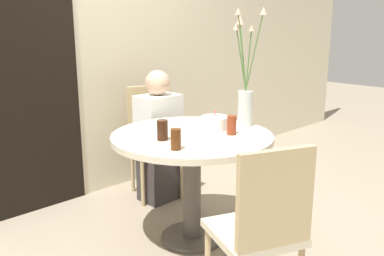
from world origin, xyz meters
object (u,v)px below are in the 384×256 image
(drink_glass_0, at_px, (162,130))
(drink_glass_1, at_px, (176,139))
(drink_glass_2, at_px, (232,125))
(chair_left_flank, at_px, (153,134))
(person_boy, at_px, (159,141))
(birthday_cake, at_px, (215,123))
(flower_vase, at_px, (245,92))
(side_plate, at_px, (211,141))
(chair_near_front, at_px, (262,224))

(drink_glass_0, bearing_deg, drink_glass_1, -110.50)
(drink_glass_0, distance_m, drink_glass_2, 0.46)
(chair_left_flank, height_order, person_boy, person_boy)
(person_boy, bearing_deg, birthday_cake, -98.02)
(flower_vase, bearing_deg, birthday_cake, 164.06)
(chair_left_flank, xyz_separation_m, drink_glass_2, (-0.17, -1.02, 0.28))
(drink_glass_2, xyz_separation_m, person_boy, (0.11, 0.88, -0.30))
(side_plate, distance_m, drink_glass_2, 0.23)
(flower_vase, xyz_separation_m, side_plate, (-0.47, -0.12, -0.24))
(chair_near_front, bearing_deg, side_plate, -93.13)
(drink_glass_0, bearing_deg, birthday_cake, -6.98)
(chair_near_front, distance_m, person_boy, 1.65)
(chair_left_flank, distance_m, drink_glass_0, 1.04)
(birthday_cake, distance_m, drink_glass_1, 0.52)
(side_plate, relative_size, drink_glass_0, 1.62)
(side_plate, relative_size, person_boy, 0.19)
(drink_glass_0, distance_m, person_boy, 0.90)
(flower_vase, bearing_deg, drink_glass_1, -172.90)
(drink_glass_0, height_order, person_boy, person_boy)
(flower_vase, relative_size, drink_glass_1, 6.55)
(flower_vase, bearing_deg, chair_near_front, -136.10)
(flower_vase, relative_size, side_plate, 3.93)
(chair_near_front, xyz_separation_m, side_plate, (0.30, 0.62, 0.23))
(drink_glass_1, bearing_deg, drink_glass_0, 69.50)
(chair_near_front, relative_size, side_plate, 4.56)
(flower_vase, distance_m, side_plate, 0.54)
(birthday_cake, relative_size, side_plate, 0.91)
(chair_near_front, distance_m, flower_vase, 1.16)
(chair_left_flank, xyz_separation_m, drink_glass_0, (-0.58, -0.81, 0.28))
(chair_left_flank, bearing_deg, side_plate, -88.08)
(side_plate, bearing_deg, drink_glass_2, 7.23)
(chair_near_front, xyz_separation_m, drink_glass_2, (0.52, 0.65, 0.28))
(chair_left_flank, distance_m, birthday_cake, 0.92)
(drink_glass_2, bearing_deg, person_boy, 82.67)
(chair_left_flank, xyz_separation_m, birthday_cake, (-0.16, -0.86, 0.27))
(drink_glass_1, bearing_deg, chair_near_front, -93.47)
(birthday_cake, xyz_separation_m, flower_vase, (0.23, -0.07, 0.20))
(chair_near_front, height_order, flower_vase, flower_vase)
(birthday_cake, height_order, flower_vase, flower_vase)
(side_plate, height_order, drink_glass_2, drink_glass_2)
(chair_near_front, height_order, drink_glass_0, chair_near_front)
(side_plate, relative_size, drink_glass_2, 1.63)
(side_plate, bearing_deg, flower_vase, 14.48)
(drink_glass_0, xyz_separation_m, person_boy, (0.52, 0.66, -0.30))
(chair_left_flank, bearing_deg, person_boy, -90.00)
(person_boy, bearing_deg, drink_glass_2, -97.33)
(drink_glass_2, bearing_deg, birthday_cake, 85.82)
(drink_glass_1, bearing_deg, side_plate, -6.64)
(chair_left_flank, height_order, drink_glass_2, chair_left_flank)
(chair_near_front, xyz_separation_m, flower_vase, (0.77, 0.74, 0.46))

